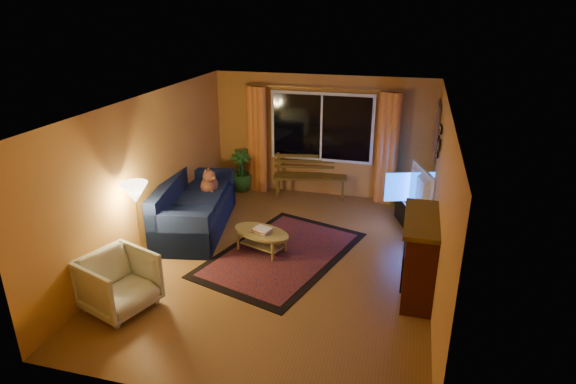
% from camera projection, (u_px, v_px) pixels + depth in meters
% --- Properties ---
extents(floor, '(4.50, 6.00, 0.02)m').
position_uv_depth(floor, '(283.00, 261.00, 7.63)').
color(floor, brown).
rests_on(floor, ground).
extents(ceiling, '(4.50, 6.00, 0.02)m').
position_uv_depth(ceiling, '(283.00, 102.00, 6.71)').
color(ceiling, white).
rests_on(ceiling, ground).
extents(wall_back, '(4.50, 0.02, 2.50)m').
position_uv_depth(wall_back, '(322.00, 136.00, 9.88)').
color(wall_back, '#C38239').
rests_on(wall_back, ground).
extents(wall_left, '(0.02, 6.00, 2.50)m').
position_uv_depth(wall_left, '(147.00, 174.00, 7.71)').
color(wall_left, '#C38239').
rests_on(wall_left, ground).
extents(wall_right, '(0.02, 6.00, 2.50)m').
position_uv_depth(wall_right, '(441.00, 202.00, 6.63)').
color(wall_right, '#C38239').
rests_on(wall_right, ground).
extents(window, '(2.00, 0.02, 1.30)m').
position_uv_depth(window, '(321.00, 128.00, 9.74)').
color(window, black).
rests_on(window, wall_back).
extents(curtain_rod, '(3.20, 0.03, 0.03)m').
position_uv_depth(curtain_rod, '(322.00, 88.00, 9.41)').
color(curtain_rod, '#BF8C3F').
rests_on(curtain_rod, wall_back).
extents(curtain_left, '(0.36, 0.36, 2.24)m').
position_uv_depth(curtain_left, '(257.00, 140.00, 10.13)').
color(curtain_left, orange).
rests_on(curtain_left, ground).
extents(curtain_right, '(0.36, 0.36, 2.24)m').
position_uv_depth(curtain_right, '(387.00, 149.00, 9.48)').
color(curtain_right, orange).
rests_on(curtain_right, ground).
extents(bench, '(1.56, 0.72, 0.45)m').
position_uv_depth(bench, '(310.00, 186.00, 10.06)').
color(bench, '#4C3811').
rests_on(bench, ground).
extents(potted_plant, '(0.51, 0.51, 0.90)m').
position_uv_depth(potted_plant, '(241.00, 170.00, 10.34)').
color(potted_plant, '#235B1E').
rests_on(potted_plant, ground).
extents(sofa, '(1.43, 2.49, 0.95)m').
position_uv_depth(sofa, '(195.00, 204.00, 8.55)').
color(sofa, '#0E1739').
rests_on(sofa, ground).
extents(dog, '(0.42, 0.52, 0.50)m').
position_uv_depth(dog, '(209.00, 181.00, 8.93)').
color(dog, brown).
rests_on(dog, sofa).
extents(armchair, '(1.00, 1.03, 0.85)m').
position_uv_depth(armchair, '(118.00, 280.00, 6.29)').
color(armchair, beige).
rests_on(armchair, ground).
extents(floor_lamp, '(0.26, 0.26, 1.39)m').
position_uv_depth(floor_lamp, '(139.00, 228.00, 7.13)').
color(floor_lamp, '#BF8C3F').
rests_on(floor_lamp, ground).
extents(rug, '(2.51, 3.19, 0.02)m').
position_uv_depth(rug, '(282.00, 254.00, 7.80)').
color(rug, maroon).
rests_on(rug, ground).
extents(coffee_table, '(1.28, 1.28, 0.37)m').
position_uv_depth(coffee_table, '(262.00, 241.00, 7.83)').
color(coffee_table, olive).
rests_on(coffee_table, ground).
extents(tv_console, '(0.70, 1.13, 0.45)m').
position_uv_depth(tv_console, '(413.00, 216.00, 8.67)').
color(tv_console, black).
rests_on(tv_console, ground).
extents(television, '(0.51, 1.14, 0.66)m').
position_uv_depth(television, '(416.00, 187.00, 8.47)').
color(television, black).
rests_on(television, tv_console).
extents(fireplace, '(0.40, 1.20, 1.10)m').
position_uv_depth(fireplace, '(420.00, 258.00, 6.58)').
color(fireplace, maroon).
rests_on(fireplace, ground).
extents(mirror_cluster, '(0.06, 0.60, 0.56)m').
position_uv_depth(mirror_cluster, '(439.00, 139.00, 7.61)').
color(mirror_cluster, black).
rests_on(mirror_cluster, wall_right).
extents(painting, '(0.04, 0.76, 0.96)m').
position_uv_depth(painting, '(437.00, 131.00, 8.70)').
color(painting, '#D85E0D').
rests_on(painting, wall_right).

